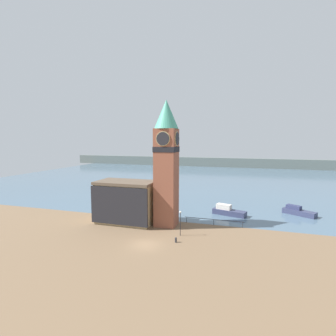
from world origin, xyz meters
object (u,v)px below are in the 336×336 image
at_px(mooring_bollard_near, 176,240).
at_px(pier_building, 126,202).
at_px(boat_far, 298,212).
at_px(lamp_post, 180,218).
at_px(clock_tower, 166,160).
at_px(boat_near, 228,211).

bearing_deg(mooring_bollard_near, pier_building, 150.16).
height_order(boat_far, lamp_post, lamp_post).
relative_size(clock_tower, lamp_post, 5.49).
bearing_deg(mooring_bollard_near, clock_tower, 117.56).
relative_size(boat_far, mooring_bollard_near, 8.02).
bearing_deg(pier_building, lamp_post, -17.73).
bearing_deg(boat_near, lamp_post, -97.75).
xyz_separation_m(clock_tower, pier_building, (-7.53, -0.59, -7.71)).
distance_m(clock_tower, mooring_bollard_near, 13.63).
bearing_deg(boat_far, mooring_bollard_near, -101.26).
height_order(pier_building, boat_near, pier_building).
distance_m(clock_tower, boat_far, 29.21).
relative_size(mooring_bollard_near, lamp_post, 0.20).
xyz_separation_m(clock_tower, lamp_post, (3.59, -4.15, -8.76)).
height_order(boat_far, mooring_bollard_near, boat_far).
bearing_deg(lamp_post, clock_tower, 130.91).
xyz_separation_m(pier_building, lamp_post, (11.12, -3.56, -1.05)).
distance_m(clock_tower, boat_near, 17.53).
distance_m(boat_near, lamp_post, 15.32).
distance_m(pier_building, boat_far, 34.21).
bearing_deg(pier_building, boat_near, 30.48).
relative_size(boat_near, lamp_post, 1.73).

